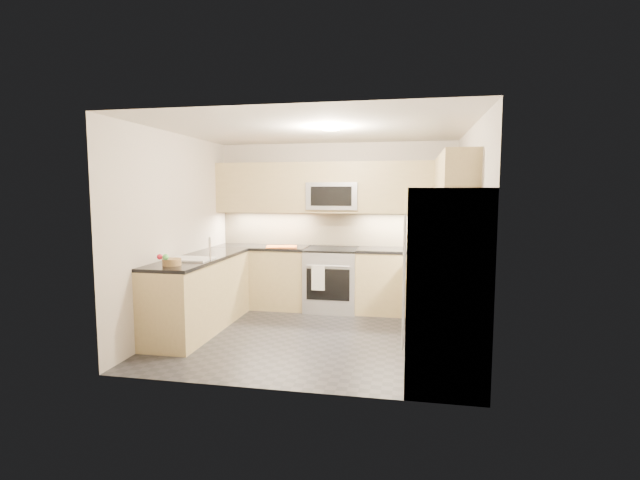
{
  "coord_description": "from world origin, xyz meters",
  "views": [
    {
      "loc": [
        1.11,
        -5.43,
        1.77
      ],
      "look_at": [
        0.0,
        0.35,
        1.15
      ],
      "focal_mm": 26.0,
      "sensor_mm": 36.0,
      "label": 1
    }
  ],
  "objects_px": {
    "fruit_basket": "(172,262)",
    "cutting_board": "(282,247)",
    "gas_range": "(332,280)",
    "refrigerator": "(445,287)",
    "utensil_bowl": "(439,244)",
    "microwave": "(333,196)"
  },
  "relations": [
    {
      "from": "refrigerator",
      "to": "cutting_board",
      "type": "height_order",
      "value": "refrigerator"
    },
    {
      "from": "gas_range",
      "to": "refrigerator",
      "type": "distance_m",
      "value": 2.86
    },
    {
      "from": "refrigerator",
      "to": "gas_range",
      "type": "bearing_deg",
      "value": 120.88
    },
    {
      "from": "gas_range",
      "to": "refrigerator",
      "type": "xyz_separation_m",
      "value": [
        1.45,
        -2.43,
        0.45
      ]
    },
    {
      "from": "gas_range",
      "to": "cutting_board",
      "type": "height_order",
      "value": "cutting_board"
    },
    {
      "from": "cutting_board",
      "to": "utensil_bowl",
      "type": "bearing_deg",
      "value": 0.66
    },
    {
      "from": "gas_range",
      "to": "cutting_board",
      "type": "distance_m",
      "value": 0.9
    },
    {
      "from": "fruit_basket",
      "to": "cutting_board",
      "type": "bearing_deg",
      "value": 68.28
    },
    {
      "from": "fruit_basket",
      "to": "refrigerator",
      "type": "bearing_deg",
      "value": -8.87
    },
    {
      "from": "utensil_bowl",
      "to": "cutting_board",
      "type": "xyz_separation_m",
      "value": [
        -2.28,
        -0.03,
        -0.08
      ]
    },
    {
      "from": "fruit_basket",
      "to": "gas_range",
      "type": "bearing_deg",
      "value": 52.65
    },
    {
      "from": "microwave",
      "to": "refrigerator",
      "type": "bearing_deg",
      "value": -60.38
    },
    {
      "from": "refrigerator",
      "to": "fruit_basket",
      "type": "xyz_separation_m",
      "value": [
        -2.95,
        0.46,
        0.08
      ]
    },
    {
      "from": "utensil_bowl",
      "to": "fruit_basket",
      "type": "relative_size",
      "value": 1.53
    },
    {
      "from": "gas_range",
      "to": "utensil_bowl",
      "type": "height_order",
      "value": "utensil_bowl"
    },
    {
      "from": "refrigerator",
      "to": "fruit_basket",
      "type": "bearing_deg",
      "value": 171.13
    },
    {
      "from": "refrigerator",
      "to": "cutting_board",
      "type": "distance_m",
      "value": 3.22
    },
    {
      "from": "refrigerator",
      "to": "fruit_basket",
      "type": "height_order",
      "value": "refrigerator"
    },
    {
      "from": "refrigerator",
      "to": "utensil_bowl",
      "type": "distance_m",
      "value": 2.38
    },
    {
      "from": "utensil_bowl",
      "to": "fruit_basket",
      "type": "height_order",
      "value": "utensil_bowl"
    },
    {
      "from": "utensil_bowl",
      "to": "fruit_basket",
      "type": "xyz_separation_m",
      "value": [
        -3.03,
        -1.91,
        -0.05
      ]
    },
    {
      "from": "microwave",
      "to": "fruit_basket",
      "type": "relative_size",
      "value": 3.66
    }
  ]
}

